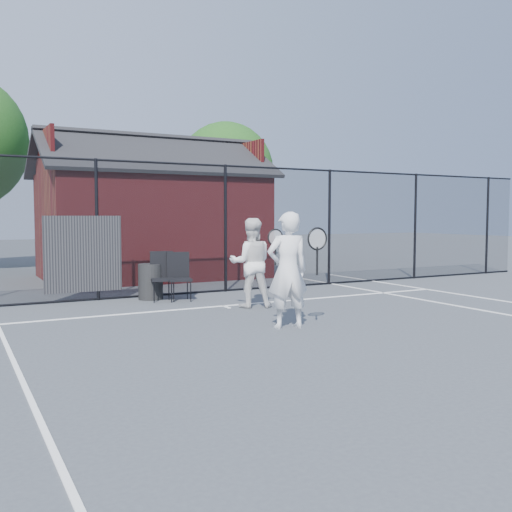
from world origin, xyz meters
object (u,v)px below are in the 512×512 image
player_back (251,263)px  waste_bin (151,282)px  chair_left (163,277)px  player_front (288,270)px  clubhouse (152,222)px  chair_right (180,277)px

player_back → waste_bin: player_back is taller
player_back → chair_left: player_back is taller
player_front → waste_bin: 4.24m
waste_bin → chair_left: bearing=-67.7°
chair_left → clubhouse: bearing=87.7°
chair_left → waste_bin: 0.41m
clubhouse → player_front: 8.53m
player_front → waste_bin: size_ratio=2.43×
clubhouse → player_back: (-0.06, -6.36, -0.73)m
player_front → clubhouse: bearing=86.5°
chair_left → player_back: bearing=-38.4°
chair_left → chair_right: size_ratio=1.02×
player_back → waste_bin: bearing=125.8°
chair_left → waste_bin: size_ratio=1.33×
player_front → player_back: (0.46, 2.13, -0.06)m
clubhouse → chair_left: size_ratio=6.37×
clubhouse → waste_bin: bearing=-108.5°
chair_right → waste_bin: bearing=145.1°
player_front → chair_left: 3.84m
player_front → player_back: size_ratio=1.06×
chair_left → chair_right: chair_left is taller
clubhouse → chair_right: 5.12m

